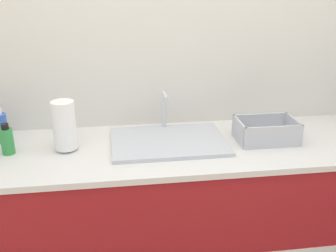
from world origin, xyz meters
TOP-DOWN VIEW (x-y plane):
  - wall_back at (0.00, 0.68)m, footprint 4.71×0.06m
  - counter_cabinet at (0.00, 0.33)m, footprint 2.33×0.68m
  - sink at (0.02, 0.36)m, footprint 0.59×0.43m
  - paper_towel_roll at (-0.50, 0.34)m, footprint 0.11×0.11m
  - dish_rack at (0.53, 0.32)m, footprint 0.31×0.21m
  - bottle_green at (-0.78, 0.34)m, footprint 0.06×0.06m
  - bottle_blue at (-0.85, 0.50)m, footprint 0.08×0.08m

SIDE VIEW (x-z plane):
  - counter_cabinet at x=0.00m, z-range 0.00..0.94m
  - sink at x=0.02m, z-range 0.84..1.07m
  - dish_rack at x=0.53m, z-range 0.92..1.04m
  - bottle_green at x=-0.78m, z-range 0.93..1.08m
  - bottle_blue at x=-0.85m, z-range 0.93..1.11m
  - paper_towel_roll at x=-0.50m, z-range 0.94..1.19m
  - wall_back at x=0.00m, z-range 0.00..2.60m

